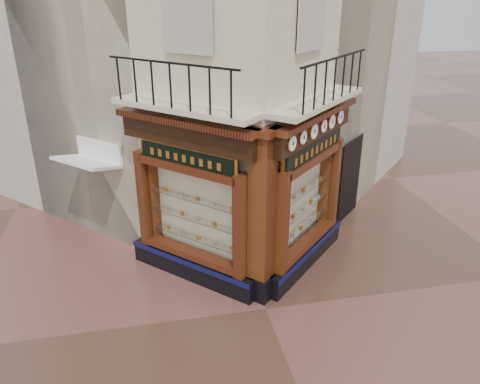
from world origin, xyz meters
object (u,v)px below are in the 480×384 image
object	(u,v)px
clock_e	(331,122)
clock_b	(303,137)
clock_f	(340,117)
awning	(98,245)
clock_d	(323,126)
clock_a	(292,143)
corner_pilaster	(262,220)
signboard_right	(314,149)
signboard_left	(186,158)
clock_c	(314,131)

from	to	relation	value
clock_e	clock_b	bearing A→B (deg)	180.00
clock_f	awning	distance (m)	7.28
clock_d	clock_a	bearing A→B (deg)	-180.00
clock_a	clock_b	distance (m)	0.49
clock_a	clock_b	xyz separation A→B (m)	(0.35, 0.35, -0.00)
corner_pilaster	signboard_right	distance (m)	2.12
clock_a	signboard_right	size ratio (longest dim) A/B	0.16
clock_d	signboard_right	size ratio (longest dim) A/B	0.15
corner_pilaster	clock_d	distance (m)	2.59
clock_e	signboard_right	world-z (taller)	clock_e
corner_pilaster	clock_f	size ratio (longest dim) A/B	11.33
clock_b	clock_d	distance (m)	1.04
clock_f	signboard_right	distance (m)	1.26
signboard_left	clock_d	bearing A→B (deg)	-134.17
clock_b	clock_a	bearing A→B (deg)	180.00
clock_e	clock_a	bearing A→B (deg)	180.00
clock_a	signboard_left	distance (m)	2.35
clock_a	awning	world-z (taller)	clock_a
clock_d	signboard_left	distance (m)	3.17
clock_f	awning	world-z (taller)	clock_f
clock_a	corner_pilaster	bearing A→B (deg)	132.62
clock_e	signboard_left	xyz separation A→B (m)	(-3.44, -0.36, -0.52)
corner_pilaster	clock_f	xyz separation A→B (m)	(2.35, 1.74, 1.67)
clock_d	clock_f	size ratio (longest dim) A/B	0.92
signboard_left	signboard_right	distance (m)	2.92
clock_d	clock_f	bearing A→B (deg)	-0.00
corner_pilaster	signboard_right	size ratio (longest dim) A/B	1.85
clock_a	clock_c	distance (m)	1.02
corner_pilaster	clock_b	distance (m)	1.94
clock_e	clock_d	bearing A→B (deg)	180.00
clock_d	clock_e	bearing A→B (deg)	-0.00
clock_f	signboard_left	distance (m)	3.91
clock_d	signboard_left	xyz separation A→B (m)	(-3.12, -0.05, -0.52)
clock_e	clock_f	size ratio (longest dim) A/B	1.03
clock_c	clock_f	bearing A→B (deg)	0.00
signboard_left	clock_b	bearing A→B (deg)	-151.16
clock_b	signboard_left	size ratio (longest dim) A/B	0.16
clock_e	signboard_right	bearing A→B (deg)	169.98
clock_a	signboard_right	world-z (taller)	clock_a
awning	signboard_right	xyz separation A→B (m)	(5.28, -2.09, 3.10)
clock_b	clock_f	bearing A→B (deg)	0.00
clock_d	clock_e	xyz separation A→B (m)	(0.32, 0.32, -0.00)
clock_b	clock_e	distance (m)	1.49
clock_e	awning	size ratio (longest dim) A/B	0.22
clock_a	clock_b	bearing A→B (deg)	-0.00
clock_f	awning	xyz separation A→B (m)	(-6.16, 1.37, -3.62)
clock_d	awning	distance (m)	6.88
corner_pilaster	clock_d	world-z (taller)	corner_pilaster
signboard_right	corner_pilaster	bearing A→B (deg)	169.75
clock_a	awning	xyz separation A→B (m)	(-4.40, 3.13, -3.62)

